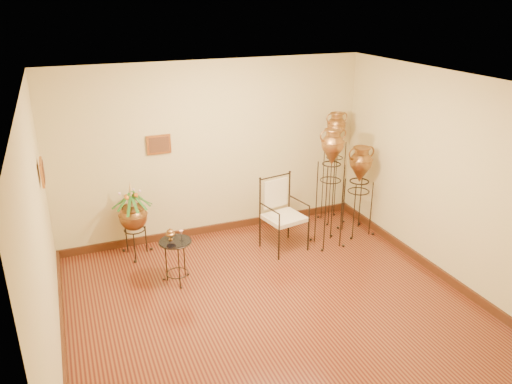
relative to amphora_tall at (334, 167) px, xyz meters
name	(u,v)px	position (x,y,z in m)	size (l,w,h in m)	color
ground	(276,312)	(-2.01, -2.15, -0.99)	(5.00, 5.00, 0.00)	brown
room_shell	(278,182)	(-2.01, -2.14, 0.75)	(5.02, 5.02, 2.81)	#D4C089
amphora_tall	(334,167)	(0.00, 0.00, 0.00)	(0.43, 0.43, 1.93)	black
amphora_mid	(330,187)	(-0.51, -0.76, -0.03)	(0.43, 0.43, 1.90)	black
amphora_short	(359,190)	(0.14, -0.56, -0.24)	(0.54, 0.54, 1.50)	black
planter_urn	(133,214)	(-3.37, 0.00, -0.30)	(0.69, 0.69, 1.22)	black
armchair	(284,215)	(-1.21, -0.65, -0.42)	(0.74, 0.71, 1.13)	black
side_table	(176,260)	(-2.97, -0.98, -0.66)	(0.57, 0.57, 0.79)	black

